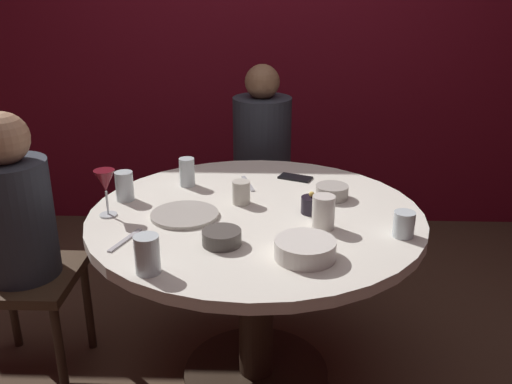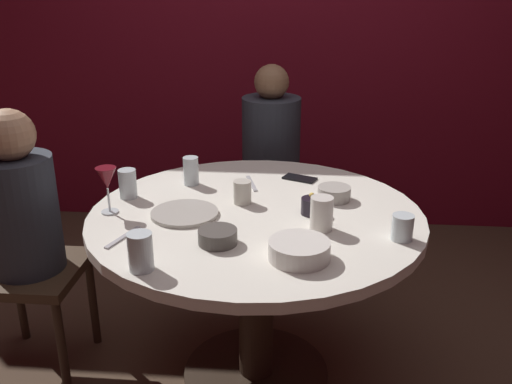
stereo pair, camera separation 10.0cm
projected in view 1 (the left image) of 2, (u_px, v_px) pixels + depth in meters
ground_plane at (256, 375)px, 2.37m from camera, size 8.00×8.00×0.00m
back_wall at (265, 22)px, 3.45m from camera, size 6.00×0.10×2.60m
dining_table at (256, 252)px, 2.16m from camera, size 1.24×1.24×0.75m
seated_diner_left at (16, 221)px, 2.14m from camera, size 0.40×0.40×1.12m
seated_diner_back at (262, 150)px, 2.96m from camera, size 0.40×0.40×1.16m
candle_holder at (311, 205)px, 2.08m from camera, size 0.08×0.08×0.08m
wine_glass at (105, 183)px, 2.02m from camera, size 0.08×0.08×0.18m
dinner_plate at (185, 215)px, 2.05m from camera, size 0.25×0.25×0.01m
cell_phone at (295, 178)px, 2.44m from camera, size 0.16×0.12×0.01m
bowl_serving_large at (222, 237)px, 1.84m from camera, size 0.13×0.13×0.05m
bowl_salad_center at (332, 192)px, 2.21m from camera, size 0.13×0.13×0.05m
bowl_small_white at (305, 249)px, 1.75m from camera, size 0.19×0.19×0.06m
cup_near_candle at (147, 254)px, 1.65m from camera, size 0.08×0.08×0.12m
cup_by_left_diner at (187, 172)px, 2.34m from camera, size 0.06×0.06×0.12m
cup_by_right_diner at (241, 192)px, 2.16m from camera, size 0.07×0.07×0.09m
cup_center_front at (124, 186)px, 2.19m from camera, size 0.07×0.07×0.12m
cup_far_edge at (323, 212)px, 1.94m from camera, size 0.08×0.08×0.12m
cup_beside_wine at (404, 224)px, 1.89m from camera, size 0.07×0.07×0.09m
fork_near_plate at (125, 240)px, 1.87m from camera, size 0.08×0.17×0.01m
knife_near_plate at (248, 184)px, 2.37m from camera, size 0.06×0.18×0.01m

